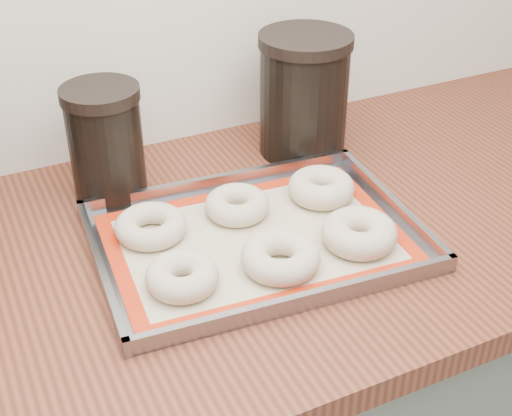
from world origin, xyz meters
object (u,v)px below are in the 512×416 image
baking_tray (256,239)px  bagel_back_right (321,187)px  canister_right (304,94)px  canister_mid (106,143)px  bagel_front_right (359,233)px  bagel_back_mid (237,205)px  bagel_back_left (151,226)px  bagel_front_mid (281,257)px  bagel_front_left (182,276)px

baking_tray → bagel_back_right: bagel_back_right is taller
baking_tray → canister_right: bearing=48.3°
canister_mid → bagel_front_right: bearing=-46.6°
bagel_back_mid → canister_mid: canister_mid is taller
baking_tray → canister_right: size_ratio=2.27×
bagel_back_left → bagel_back_right: 0.28m
bagel_front_right → canister_right: size_ratio=0.51×
canister_right → bagel_front_mid: bearing=-123.4°
bagel_back_left → bagel_front_right: bearing=-29.9°
bagel_front_mid → canister_mid: size_ratio=0.59×
bagel_front_right → baking_tray: bearing=149.9°
bagel_back_left → bagel_back_right: (0.28, -0.02, 0.00)m
bagel_front_left → bagel_back_mid: size_ratio=0.99×
bagel_front_right → bagel_back_mid: 0.19m
bagel_front_right → bagel_back_mid: size_ratio=1.11×
bagel_front_right → canister_right: 0.31m
bagel_back_left → bagel_front_left: bearing=-90.3°
canister_right → bagel_front_right: bearing=-103.2°
bagel_front_left → bagel_back_right: 0.30m
baking_tray → bagel_front_left: (-0.13, -0.06, 0.02)m
bagel_back_right → canister_right: 0.19m
canister_mid → canister_right: bearing=-0.0°
bagel_back_mid → bagel_back_right: 0.14m
bagel_back_right → bagel_back_mid: bearing=174.0°
baking_tray → bagel_front_mid: 0.08m
bagel_back_mid → bagel_front_mid: bearing=-90.6°
canister_right → canister_mid: bearing=180.0°
bagel_back_mid → bagel_back_left: bearing=178.8°
baking_tray → bagel_back_left: 0.15m
bagel_front_right → bagel_front_left: bearing=175.9°
baking_tray → bagel_back_left: size_ratio=4.62×
bagel_front_mid → canister_mid: bearing=117.3°
baking_tray → bagel_front_right: 0.15m
bagel_back_left → bagel_back_right: size_ratio=1.00×
bagel_front_mid → canister_right: 0.36m
bagel_front_right → canister_mid: (-0.28, 0.29, 0.07)m
baking_tray → canister_mid: bearing=124.4°
bagel_back_left → baking_tray: bearing=-29.7°
bagel_back_mid → baking_tray: bearing=-92.4°
baking_tray → bagel_front_left: size_ratio=4.96×
bagel_front_left → canister_right: 0.44m
bagel_front_left → bagel_front_mid: (0.14, -0.02, 0.00)m
canister_mid → canister_right: (0.35, -0.00, 0.01)m
bagel_back_right → bagel_front_mid: bearing=-136.5°
bagel_front_left → bagel_back_mid: (0.14, 0.13, -0.00)m
bagel_back_right → baking_tray: bearing=-157.6°
bagel_back_left → bagel_back_mid: 0.14m
bagel_front_mid → bagel_front_left: bearing=171.8°
bagel_front_mid → bagel_front_right: (0.13, 0.00, 0.00)m
bagel_front_left → canister_right: (0.33, 0.28, 0.08)m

